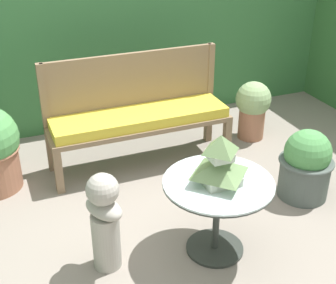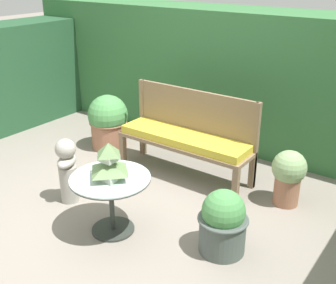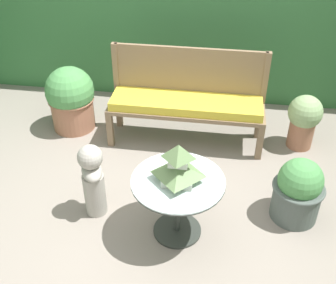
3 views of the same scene
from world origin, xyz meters
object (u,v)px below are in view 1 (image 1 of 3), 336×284
Objects in this scene: pagoda_birdhouse at (220,163)px; garden_bust at (105,218)px; patio_table at (218,197)px; garden_bench at (140,121)px; potted_plant_table_far at (253,107)px; potted_plant_table_near at (306,165)px.

garden_bust is at bearing 169.90° from pagoda_birdhouse.
garden_bust is (-0.70, 0.12, -0.06)m from patio_table.
potted_plant_table_far is at bearing 4.45° from garden_bench.
patio_table is (0.08, -1.26, 0.01)m from garden_bench.
garden_bench is 2.76× the size of potted_plant_table_near.
potted_plant_table_far reaches higher than potted_plant_table_near.
potted_plant_table_far is (1.78, 1.22, -0.04)m from garden_bust.
pagoda_birdhouse is (0.08, -1.26, 0.25)m from garden_bench.
potted_plant_table_far reaches higher than garden_bench.
pagoda_birdhouse is 1.06m from potted_plant_table_near.
pagoda_birdhouse is 0.56× the size of potted_plant_table_far.
patio_table is at bearing 54.28° from garden_bust.
garden_bench is 1.29m from garden_bust.
potted_plant_table_far is (1.16, 0.09, -0.10)m from garden_bench.
garden_bust reaches higher than potted_plant_table_near.
potted_plant_table_near is 0.99× the size of potted_plant_table_far.
garden_bust is (-0.70, 0.12, -0.31)m from pagoda_birdhouse.
patio_table is at bearing -75.96° from pagoda_birdhouse.
garden_bust is 1.64m from potted_plant_table_near.
patio_table is 1.23× the size of potted_plant_table_far.
patio_table is 0.25m from pagoda_birdhouse.
garden_bust is (-0.62, -1.13, -0.05)m from garden_bench.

